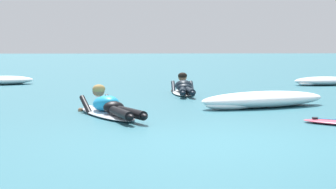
# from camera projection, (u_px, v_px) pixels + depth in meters

# --- Properties ---
(ground_plane) EXTENTS (120.00, 120.00, 0.00)m
(ground_plane) POSITION_uv_depth(u_px,v_px,m) (175.00, 87.00, 17.80)
(ground_plane) COLOR #2D6B7A
(surfer_near) EXTENTS (1.29, 2.71, 0.55)m
(surfer_near) POSITION_uv_depth(u_px,v_px,m) (109.00, 108.00, 10.68)
(surfer_near) COLOR silver
(surfer_near) RESTS_ON ground
(surfer_far) EXTENTS (0.55, 2.49, 0.54)m
(surfer_far) POSITION_uv_depth(u_px,v_px,m) (184.00, 88.00, 15.25)
(surfer_far) COLOR white
(surfer_far) RESTS_ON ground
(whitewater_mid_left) EXTENTS (2.77, 1.88, 0.30)m
(whitewater_mid_left) POSITION_uv_depth(u_px,v_px,m) (264.00, 100.00, 12.21)
(whitewater_mid_left) COLOR white
(whitewater_mid_left) RESTS_ON ground
(whitewater_mid_right) EXTENTS (1.92, 1.25, 0.25)m
(whitewater_mid_right) POSITION_uv_depth(u_px,v_px,m) (324.00, 81.00, 18.67)
(whitewater_mid_right) COLOR white
(whitewater_mid_right) RESTS_ON ground
(whitewater_back) EXTENTS (2.04, 1.60, 0.25)m
(whitewater_back) POSITION_uv_depth(u_px,v_px,m) (2.00, 81.00, 18.94)
(whitewater_back) COLOR white
(whitewater_back) RESTS_ON ground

